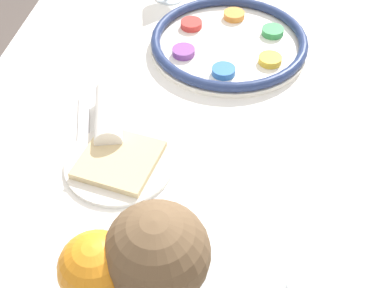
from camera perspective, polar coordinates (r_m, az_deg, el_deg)
name	(u,v)px	position (r m, az deg, el deg)	size (l,w,h in m)	color
dining_table	(182,245)	(1.26, -1.05, -10.69)	(1.51, 0.82, 0.76)	white
seder_plate	(229,42)	(1.15, 3.98, 10.80)	(0.33, 0.33, 0.03)	white
orange_fruit	(97,269)	(0.61, -10.12, -12.98)	(0.09, 0.09, 0.09)	orange
coconut	(157,253)	(0.59, -3.75, -11.56)	(0.12, 0.12, 0.12)	brown
bread_plate	(119,162)	(0.91, -7.75, -1.91)	(0.19, 0.19, 0.02)	silver
napkin_roll	(108,115)	(0.97, -8.90, 3.04)	(0.15, 0.08, 0.05)	white
spoon	(84,127)	(0.99, -11.47, 1.78)	(0.17, 0.07, 0.01)	silver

